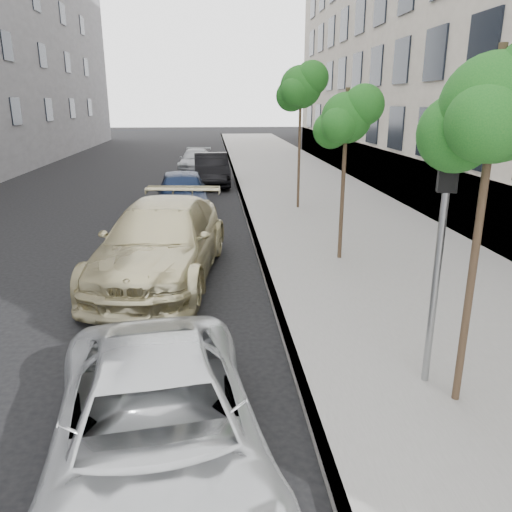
{
  "coord_description": "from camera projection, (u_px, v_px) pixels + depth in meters",
  "views": [
    {
      "loc": [
        -0.05,
        -4.21,
        4.05
      ],
      "look_at": [
        0.66,
        3.95,
        1.5
      ],
      "focal_mm": 35.0,
      "sensor_mm": 36.0,
      "label": 1
    }
  ],
  "objects": [
    {
      "name": "ground",
      "position": [
        226.0,
        506.0,
        5.21
      ],
      "size": [
        160.0,
        160.0,
        0.0
      ],
      "primitive_type": "plane",
      "color": "black",
      "rests_on": "ground"
    },
    {
      "name": "sidewalk",
      "position": [
        289.0,
        174.0,
        28.38
      ],
      "size": [
        6.4,
        72.0,
        0.14
      ],
      "primitive_type": "cube",
      "color": "gray",
      "rests_on": "ground"
    },
    {
      "name": "curb",
      "position": [
        234.0,
        175.0,
        28.12
      ],
      "size": [
        0.15,
        72.0,
        0.14
      ],
      "primitive_type": "cube",
      "color": "#9E9B93",
      "rests_on": "ground"
    },
    {
      "name": "tree_near",
      "position": [
        497.0,
        109.0,
        5.73
      ],
      "size": [
        1.63,
        1.43,
        4.64
      ],
      "color": "#38281C",
      "rests_on": "sidewalk"
    },
    {
      "name": "tree_mid",
      "position": [
        347.0,
        118.0,
        12.0
      ],
      "size": [
        1.59,
        1.39,
        4.31
      ],
      "color": "#38281C",
      "rests_on": "sidewalk"
    },
    {
      "name": "tree_far",
      "position": [
        302.0,
        87.0,
        17.93
      ],
      "size": [
        1.82,
        1.62,
        5.3
      ],
      "color": "#38281C",
      "rests_on": "sidewalk"
    },
    {
      "name": "signal_pole",
      "position": [
        440.0,
        245.0,
        6.71
      ],
      "size": [
        0.28,
        0.24,
        3.32
      ],
      "rotation": [
        0.0,
        0.0,
        -0.29
      ],
      "color": "#939699",
      "rests_on": "sidewalk"
    },
    {
      "name": "minivan",
      "position": [
        157.0,
        429.0,
        5.36
      ],
      "size": [
        2.9,
        5.15,
        1.36
      ],
      "primitive_type": "imported",
      "rotation": [
        0.0,
        0.0,
        0.14
      ],
      "color": "silver",
      "rests_on": "ground"
    },
    {
      "name": "suv",
      "position": [
        161.0,
        242.0,
        11.72
      ],
      "size": [
        3.31,
        6.44,
        1.79
      ],
      "primitive_type": "imported",
      "rotation": [
        0.0,
        0.0,
        -0.14
      ],
      "color": "beige",
      "rests_on": "ground"
    },
    {
      "name": "sedan_blue",
      "position": [
        182.0,
        193.0,
        18.4
      ],
      "size": [
        2.19,
        4.88,
        1.63
      ],
      "primitive_type": "imported",
      "rotation": [
        0.0,
        0.0,
        0.06
      ],
      "color": "#111D3A",
      "rests_on": "ground"
    },
    {
      "name": "sedan_black",
      "position": [
        211.0,
        169.0,
        24.9
      ],
      "size": [
        1.82,
        4.81,
        1.57
      ],
      "primitive_type": "imported",
      "rotation": [
        0.0,
        0.0,
        0.03
      ],
      "color": "black",
      "rests_on": "ground"
    },
    {
      "name": "sedan_rear",
      "position": [
        196.0,
        161.0,
        29.82
      ],
      "size": [
        2.12,
        4.57,
        1.29
      ],
      "primitive_type": "imported",
      "rotation": [
        0.0,
        0.0,
        -0.07
      ],
      "color": "gray",
      "rests_on": "ground"
    }
  ]
}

